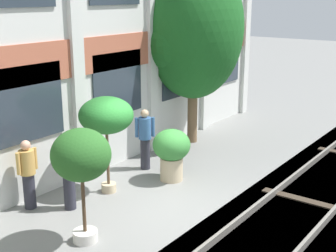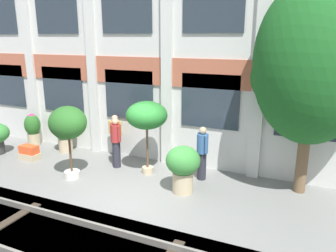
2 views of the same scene
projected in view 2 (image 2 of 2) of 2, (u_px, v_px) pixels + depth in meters
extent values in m
plane|color=slate|center=(128.00, 195.00, 9.00)|extent=(80.00, 80.00, 0.00)
cube|color=silver|center=(171.00, 30.00, 10.43)|extent=(17.44, 0.50, 8.80)
cube|color=#AD5B42|center=(167.00, 72.00, 10.53)|extent=(17.44, 0.06, 0.90)
cube|color=silver|center=(27.00, 31.00, 12.41)|extent=(0.36, 0.16, 8.80)
cube|color=silver|center=(90.00, 31.00, 11.28)|extent=(0.36, 0.16, 8.80)
cube|color=silver|center=(167.00, 30.00, 10.15)|extent=(0.36, 0.16, 8.80)
cube|color=silver|center=(263.00, 29.00, 9.02)|extent=(0.36, 0.16, 8.80)
cube|color=#28333D|center=(7.00, 85.00, 13.57)|extent=(1.86, 0.04, 1.70)
cube|color=#28333D|center=(63.00, 90.00, 12.44)|extent=(1.86, 0.04, 1.70)
cube|color=#28333D|center=(129.00, 95.00, 11.31)|extent=(1.86, 0.04, 1.70)
cube|color=#28333D|center=(210.00, 101.00, 10.18)|extent=(1.86, 0.04, 1.70)
cube|color=#28333D|center=(311.00, 110.00, 9.05)|extent=(1.86, 0.04, 1.70)
cube|color=#28333D|center=(56.00, 9.00, 11.68)|extent=(1.86, 0.04, 1.70)
cube|color=#28333D|center=(126.00, 6.00, 10.55)|extent=(1.86, 0.04, 1.70)
cube|color=#28333D|center=(213.00, 2.00, 9.42)|extent=(1.86, 0.04, 1.70)
cube|color=#4C473F|center=(68.00, 251.00, 6.86)|extent=(25.44, 2.80, 0.28)
cube|color=slate|center=(89.00, 224.00, 7.43)|extent=(25.44, 0.07, 0.15)
cube|color=#382D23|center=(3.00, 224.00, 7.54)|extent=(0.24, 2.10, 0.03)
cylinder|color=brown|center=(303.00, 151.00, 8.89)|extent=(0.31, 0.31, 2.40)
ellipsoid|color=#19561E|center=(314.00, 62.00, 8.26)|extent=(3.02, 3.02, 4.29)
sphere|color=#19561E|center=(281.00, 77.00, 8.84)|extent=(1.66, 1.66, 1.66)
cube|color=tan|center=(30.00, 156.00, 11.58)|extent=(0.72, 0.40, 0.22)
cube|color=#E04C23|center=(29.00, 149.00, 11.52)|extent=(0.65, 0.35, 0.28)
cylinder|color=beige|center=(72.00, 174.00, 10.07)|extent=(0.47, 0.47, 0.21)
cylinder|color=#4C3826|center=(70.00, 150.00, 9.86)|extent=(0.07, 0.07, 1.34)
ellipsoid|color=#286023|center=(68.00, 123.00, 9.63)|extent=(1.11, 1.11, 0.98)
cylinder|color=tan|center=(148.00, 170.00, 10.40)|extent=(0.35, 0.35, 0.21)
cylinder|color=brown|center=(147.00, 144.00, 10.18)|extent=(0.07, 0.07, 1.52)
ellipsoid|color=#236B28|center=(147.00, 115.00, 9.93)|extent=(1.27, 1.27, 0.85)
cylinder|color=tan|center=(183.00, 182.00, 9.09)|extent=(0.58, 0.58, 0.59)
ellipsoid|color=#388438|center=(183.00, 161.00, 8.92)|extent=(0.95, 0.95, 0.80)
cylinder|color=tan|center=(34.00, 139.00, 13.04)|extent=(0.47, 0.47, 0.49)
ellipsoid|color=#286023|center=(32.00, 125.00, 12.88)|extent=(0.61, 0.61, 0.84)
sphere|color=#DB2866|center=(32.00, 118.00, 12.81)|extent=(0.34, 0.34, 0.34)
cylinder|color=tan|center=(66.00, 145.00, 12.34)|extent=(0.51, 0.51, 0.53)
ellipsoid|color=#388438|center=(64.00, 125.00, 12.14)|extent=(0.88, 0.88, 1.13)
sphere|color=#DB2866|center=(63.00, 116.00, 12.05)|extent=(0.49, 0.49, 0.49)
cylinder|color=#282833|center=(117.00, 154.00, 10.81)|extent=(0.26, 0.26, 0.89)
cylinder|color=maroon|center=(116.00, 133.00, 10.62)|extent=(0.34, 0.34, 0.57)
sphere|color=tan|center=(115.00, 122.00, 10.52)|extent=(0.22, 0.22, 0.22)
cylinder|color=maroon|center=(112.00, 131.00, 10.78)|extent=(0.09, 0.09, 0.51)
cylinder|color=maroon|center=(119.00, 134.00, 10.45)|extent=(0.09, 0.09, 0.51)
cylinder|color=#282833|center=(202.00, 166.00, 9.88)|extent=(0.26, 0.26, 0.85)
cylinder|color=#33598C|center=(203.00, 143.00, 9.70)|extent=(0.34, 0.34, 0.58)
sphere|color=tan|center=(203.00, 130.00, 9.59)|extent=(0.22, 0.22, 0.22)
cylinder|color=#33598C|center=(199.00, 140.00, 9.89)|extent=(0.09, 0.09, 0.52)
cylinder|color=#33598C|center=(206.00, 145.00, 9.49)|extent=(0.09, 0.09, 0.52)
cylinder|color=#282833|center=(116.00, 147.00, 11.67)|extent=(0.26, 0.26, 0.80)
cylinder|color=tan|center=(115.00, 129.00, 11.50)|extent=(0.34, 0.34, 0.54)
sphere|color=tan|center=(115.00, 118.00, 11.39)|extent=(0.22, 0.22, 0.22)
cylinder|color=tan|center=(110.00, 127.00, 11.57)|extent=(0.09, 0.09, 0.49)
cylinder|color=tan|center=(120.00, 129.00, 11.40)|extent=(0.09, 0.09, 0.49)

